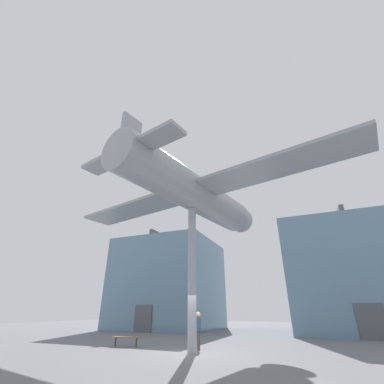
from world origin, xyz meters
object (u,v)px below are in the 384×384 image
at_px(suspended_airplane, 194,193).
at_px(plaza_bench, 126,338).
at_px(support_pylon_central, 192,273).
at_px(visitor_person, 198,327).

xyz_separation_m(suspended_airplane, plaza_bench, (-4.44, 0.72, -7.78)).
relative_size(suspended_airplane, plaza_bench, 11.73).
xyz_separation_m(support_pylon_central, suspended_airplane, (0.05, 0.23, 4.65)).
bearing_deg(suspended_airplane, support_pylon_central, -90.00).
bearing_deg(visitor_person, support_pylon_central, 177.10).
bearing_deg(support_pylon_central, plaza_bench, 167.69).
distance_m(suspended_airplane, visitor_person, 7.29).
bearing_deg(support_pylon_central, visitor_person, 98.60).
distance_m(support_pylon_central, plaza_bench, 5.47).
relative_size(support_pylon_central, plaza_bench, 4.54).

